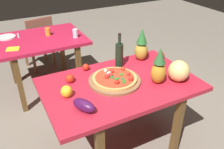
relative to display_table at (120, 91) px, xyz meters
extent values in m
plane|color=gray|center=(0.00, 0.00, -0.67)|extent=(10.00, 10.00, 0.00)
cube|color=brown|center=(0.38, -0.38, -0.31)|extent=(0.06, 0.06, 0.72)
cube|color=brown|center=(-0.38, 0.38, -0.31)|extent=(0.06, 0.06, 0.72)
cube|color=brown|center=(0.38, 0.38, -0.31)|extent=(0.06, 0.06, 0.72)
cube|color=red|center=(0.00, 0.00, 0.07)|extent=(1.35, 0.86, 0.04)
cube|color=brown|center=(-0.76, 1.02, -0.31)|extent=(0.06, 0.06, 0.72)
cube|color=brown|center=(-0.03, 1.02, -0.31)|extent=(0.06, 0.06, 0.72)
cube|color=brown|center=(-0.76, 1.75, -0.31)|extent=(0.06, 0.06, 0.72)
cube|color=brown|center=(-0.03, 1.75, -0.31)|extent=(0.06, 0.06, 0.72)
cube|color=#C41D3D|center=(-0.39, 1.39, 0.07)|extent=(1.10, 0.83, 0.04)
cube|color=brown|center=(-0.18, 2.30, -0.46)|extent=(0.04, 0.04, 0.41)
cube|color=brown|center=(-0.51, 2.23, -0.46)|extent=(0.04, 0.04, 0.41)
cube|color=brown|center=(-0.12, 1.98, -0.46)|extent=(0.04, 0.04, 0.41)
cube|color=brown|center=(-0.44, 1.91, -0.46)|extent=(0.04, 0.04, 0.41)
cube|color=brown|center=(-0.31, 2.10, -0.24)|extent=(0.47, 0.47, 0.04)
cube|color=#895B44|center=(-0.27, 1.93, -0.02)|extent=(0.40, 0.12, 0.40)
cylinder|color=brown|center=(-0.04, 0.03, 0.10)|extent=(0.46, 0.46, 0.02)
cylinder|color=#E7A054|center=(-0.04, 0.03, 0.13)|extent=(0.39, 0.39, 0.02)
cylinder|color=#C63E25|center=(-0.04, 0.03, 0.14)|extent=(0.34, 0.34, 0.00)
sphere|color=red|center=(-0.10, 0.05, 0.15)|extent=(0.04, 0.04, 0.04)
sphere|color=red|center=(0.09, 0.00, 0.15)|extent=(0.03, 0.03, 0.03)
sphere|color=red|center=(-0.02, 0.12, 0.15)|extent=(0.04, 0.04, 0.04)
sphere|color=red|center=(-0.08, 0.06, 0.15)|extent=(0.04, 0.04, 0.04)
sphere|color=red|center=(-0.07, -0.07, 0.15)|extent=(0.04, 0.04, 0.04)
sphere|color=red|center=(0.06, -0.08, 0.15)|extent=(0.04, 0.04, 0.04)
sphere|color=red|center=(-0.06, 0.07, 0.15)|extent=(0.04, 0.04, 0.04)
sphere|color=red|center=(0.09, 0.11, 0.15)|extent=(0.04, 0.04, 0.04)
cube|color=#387727|center=(0.03, 0.04, 0.14)|extent=(0.03, 0.05, 0.00)
cube|color=#26742A|center=(-0.04, -0.01, 0.14)|extent=(0.05, 0.04, 0.00)
cube|color=#2F6F26|center=(-0.01, -0.08, 0.14)|extent=(0.05, 0.05, 0.00)
cube|color=#2B7A38|center=(-0.06, 0.03, 0.14)|extent=(0.05, 0.05, 0.00)
cube|color=#2B6E31|center=(0.01, -0.03, 0.14)|extent=(0.04, 0.05, 0.00)
sphere|color=white|center=(-0.07, 0.15, 0.15)|extent=(0.03, 0.03, 0.03)
sphere|color=silver|center=(-0.05, 0.10, 0.15)|extent=(0.03, 0.03, 0.03)
sphere|color=silver|center=(-0.07, 0.09, 0.15)|extent=(0.03, 0.03, 0.03)
cylinder|color=black|center=(0.14, 0.27, 0.21)|extent=(0.08, 0.08, 0.23)
cylinder|color=black|center=(0.14, 0.27, 0.37)|extent=(0.03, 0.03, 0.09)
cylinder|color=black|center=(0.14, 0.27, 0.42)|extent=(0.03, 0.03, 0.02)
ellipsoid|color=#BB8525|center=(0.29, -0.15, 0.19)|extent=(0.13, 0.13, 0.19)
cone|color=#2D602F|center=(0.29, -0.15, 0.35)|extent=(0.10, 0.10, 0.14)
ellipsoid|color=#B49432|center=(0.41, 0.30, 0.18)|extent=(0.13, 0.13, 0.18)
cone|color=#2A6E2F|center=(0.41, 0.30, 0.35)|extent=(0.11, 0.11, 0.15)
sphere|color=#E9CA75|center=(0.47, -0.20, 0.18)|extent=(0.19, 0.19, 0.19)
ellipsoid|color=yellow|center=(-0.48, 0.01, 0.14)|extent=(0.09, 0.09, 0.10)
ellipsoid|color=#441344|center=(-0.42, -0.21, 0.13)|extent=(0.17, 0.22, 0.09)
sphere|color=red|center=(-0.18, 0.35, 0.12)|extent=(0.07, 0.07, 0.07)
sphere|color=red|center=(0.61, 0.22, 0.13)|extent=(0.07, 0.07, 0.07)
sphere|color=red|center=(0.54, -0.06, 0.12)|extent=(0.06, 0.06, 0.06)
sphere|color=red|center=(-0.39, 0.21, 0.13)|extent=(0.08, 0.08, 0.08)
cylinder|color=orange|center=(-0.27, 1.44, 0.14)|extent=(0.07, 0.07, 0.10)
cylinder|color=silver|center=(0.02, 1.21, 0.14)|extent=(0.07, 0.07, 0.11)
cylinder|color=white|center=(-0.76, 1.60, 0.10)|extent=(0.22, 0.22, 0.02)
cube|color=silver|center=(-0.62, 1.60, 0.09)|extent=(0.03, 0.18, 0.01)
cube|color=yellow|center=(-0.74, 1.19, 0.09)|extent=(0.17, 0.16, 0.01)
camera|label=1|loc=(-0.88, -1.54, 1.20)|focal=38.31mm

